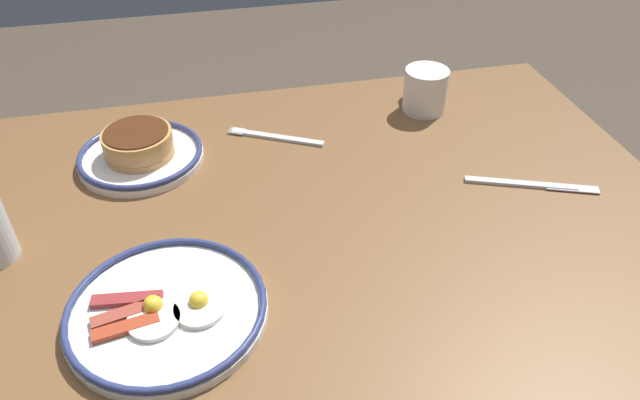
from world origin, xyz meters
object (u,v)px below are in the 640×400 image
object	(u,v)px
fork_near	(275,137)
butter_knife	(532,185)
plate_center_pancakes	(167,310)
plate_near_main	(140,151)
coffee_mug	(425,89)

from	to	relation	value
fork_near	butter_knife	xyz separation A→B (m)	(-0.41, 0.25, -0.00)
plate_center_pancakes	plate_near_main	bearing A→B (deg)	-84.56
fork_near	coffee_mug	bearing A→B (deg)	-172.07
plate_center_pancakes	fork_near	xyz separation A→B (m)	(-0.22, -0.41, -0.01)
plate_near_main	butter_knife	bearing A→B (deg)	160.99
plate_near_main	coffee_mug	distance (m)	0.58
plate_near_main	plate_center_pancakes	xyz separation A→B (m)	(-0.04, 0.39, -0.01)
coffee_mug	butter_knife	world-z (taller)	coffee_mug
plate_near_main	fork_near	world-z (taller)	plate_near_main
coffee_mug	fork_near	bearing A→B (deg)	7.93
plate_center_pancakes	butter_knife	world-z (taller)	plate_center_pancakes
plate_near_main	fork_near	xyz separation A→B (m)	(-0.25, -0.02, -0.02)
coffee_mug	fork_near	size ratio (longest dim) A/B	0.67
plate_near_main	butter_knife	xyz separation A→B (m)	(-0.67, 0.23, -0.02)
plate_center_pancakes	coffee_mug	world-z (taller)	coffee_mug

